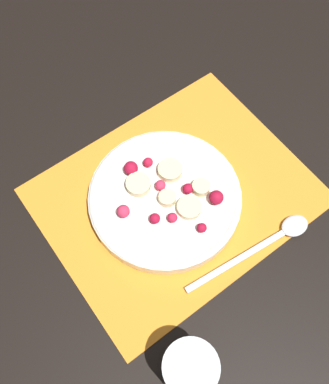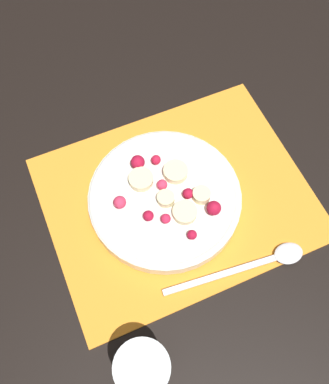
# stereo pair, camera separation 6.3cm
# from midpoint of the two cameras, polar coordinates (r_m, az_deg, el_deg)

# --- Properties ---
(ground_plane) EXTENTS (3.00, 3.00, 0.00)m
(ground_plane) POSITION_cam_midpoint_polar(r_m,az_deg,el_deg) (0.67, -1.16, -0.75)
(ground_plane) COLOR black
(placemat) EXTENTS (0.40, 0.32, 0.01)m
(placemat) POSITION_cam_midpoint_polar(r_m,az_deg,el_deg) (0.67, -1.17, -0.64)
(placemat) COLOR orange
(placemat) RESTS_ON ground_plane
(fruit_bowl) EXTENTS (0.23, 0.23, 0.05)m
(fruit_bowl) POSITION_cam_midpoint_polar(r_m,az_deg,el_deg) (0.65, -2.76, -0.90)
(fruit_bowl) COLOR silver
(fruit_bowl) RESTS_ON placemat
(spoon) EXTENTS (0.21, 0.04, 0.01)m
(spoon) POSITION_cam_midpoint_polar(r_m,az_deg,el_deg) (0.65, 11.74, -6.33)
(spoon) COLOR silver
(spoon) RESTS_ON placemat
(drinking_glass) EXTENTS (0.07, 0.07, 0.09)m
(drinking_glass) POSITION_cam_midpoint_polar(r_m,az_deg,el_deg) (0.56, -0.14, -22.96)
(drinking_glass) COLOR white
(drinking_glass) RESTS_ON ground_plane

